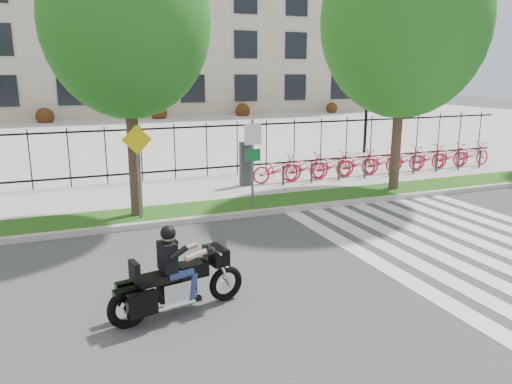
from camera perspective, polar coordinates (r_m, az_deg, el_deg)
name	(u,v)px	position (r m, az deg, el deg)	size (l,w,h in m)	color
ground	(280,275)	(10.14, 2.75, -9.41)	(120.00, 120.00, 0.00)	#3D3E40
curb	(218,217)	(13.73, -4.37, -2.88)	(60.00, 0.20, 0.15)	#ABA8A1
grass_verge	(209,209)	(14.51, -5.38, -1.99)	(60.00, 1.50, 0.15)	#255415
sidewalk	(188,191)	(16.85, -7.81, 0.14)	(60.00, 3.50, 0.15)	#ACA8A1
plaza	(121,133)	(33.93, -15.16, 6.52)	(80.00, 34.00, 0.10)	#ACA8A1
crosswalk_stripes	(466,244)	(12.80, 22.91, -5.52)	(5.70, 8.00, 0.01)	silver
iron_fence	(175,151)	(18.32, -9.27, 4.60)	(30.00, 0.06, 2.00)	black
office_building	(88,8)	(53.87, -18.61, 19.34)	(60.00, 21.90, 20.15)	#A09881
lamp_post_right	(367,88)	(24.76, 12.62, 11.54)	(1.06, 0.70, 4.25)	black
street_tree_1	(126,22)	(13.61, -14.62, 18.31)	(4.25, 4.25, 7.48)	#34261C
street_tree_2	(404,21)	(17.02, 16.59, 18.20)	(5.22, 5.22, 8.34)	#34261C
bike_share_station	(381,161)	(19.67, 14.06, 3.47)	(11.10, 0.86, 1.50)	#2D2D33
sign_pole_regulatory	(253,152)	(14.20, -0.38, 4.60)	(0.50, 0.09, 2.50)	#59595B
sign_pole_warning	(138,159)	(13.38, -13.37, 3.69)	(0.78, 0.09, 2.49)	#59595B
motorcycle_rider	(178,278)	(8.49, -8.93, -9.72)	(2.42, 0.94, 1.88)	black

